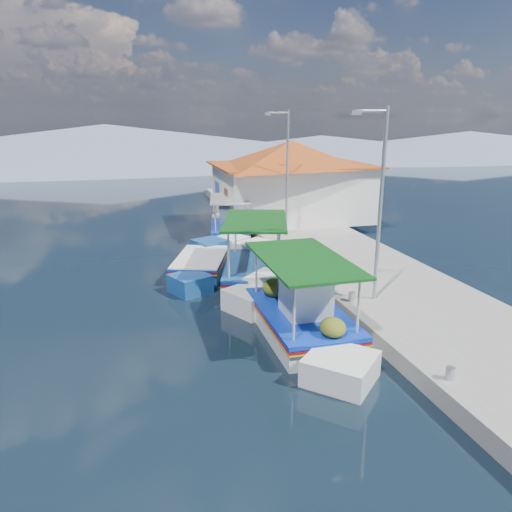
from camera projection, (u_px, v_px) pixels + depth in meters
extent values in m
plane|color=black|center=(253.00, 358.00, 12.93)|extent=(160.00, 160.00, 0.00)
cube|color=gray|center=(355.00, 267.00, 19.90)|extent=(5.00, 44.00, 0.50)
cylinder|color=#A5A8AD|center=(450.00, 373.00, 10.92)|extent=(0.20, 0.20, 0.30)
cylinder|color=#A5A8AD|center=(352.00, 296.00, 15.56)|extent=(0.20, 0.20, 0.30)
cylinder|color=#A5A8AD|center=(290.00, 249.00, 21.12)|extent=(0.20, 0.20, 0.30)
cylinder|color=#A5A8AD|center=(255.00, 221.00, 26.69)|extent=(0.20, 0.20, 0.30)
cube|color=white|center=(301.00, 327.00, 14.37)|extent=(2.21, 4.34, 0.95)
cube|color=white|center=(273.00, 290.00, 17.00)|extent=(2.24, 2.24, 1.05)
cube|color=white|center=(341.00, 373.00, 11.79)|extent=(2.18, 2.18, 0.90)
cube|color=#0E32B8|center=(301.00, 313.00, 14.25)|extent=(2.27, 4.47, 0.06)
cube|color=#A90E16|center=(301.00, 315.00, 14.27)|extent=(2.27, 4.47, 0.05)
cube|color=yellow|center=(301.00, 317.00, 14.29)|extent=(2.27, 4.47, 0.04)
cube|color=#0E32B8|center=(301.00, 311.00, 14.23)|extent=(2.29, 4.43, 0.05)
cube|color=brown|center=(301.00, 311.00, 14.23)|extent=(2.03, 4.25, 0.05)
cube|color=white|center=(306.00, 297.00, 13.80)|extent=(1.21, 1.30, 1.10)
cube|color=silver|center=(306.00, 278.00, 13.65)|extent=(1.32, 1.40, 0.06)
cylinder|color=beige|center=(256.00, 270.00, 15.48)|extent=(0.07, 0.07, 1.60)
cylinder|color=beige|center=(308.00, 265.00, 15.92)|extent=(0.07, 0.07, 1.60)
cylinder|color=beige|center=(294.00, 313.00, 12.10)|extent=(0.07, 0.07, 1.60)
cylinder|color=beige|center=(359.00, 306.00, 12.55)|extent=(0.07, 0.07, 1.60)
cube|color=#0E4814|center=(303.00, 259.00, 13.79)|extent=(2.32, 4.34, 0.07)
ellipsoid|color=#3E4713|center=(274.00, 288.00, 15.35)|extent=(0.76, 0.84, 0.57)
ellipsoid|color=#3E4713|center=(290.00, 282.00, 16.00)|extent=(0.64, 0.70, 0.48)
ellipsoid|color=#3E4713|center=(333.00, 328.00, 12.55)|extent=(0.68, 0.75, 0.51)
sphere|color=#CE3906|center=(326.00, 278.00, 14.83)|extent=(0.40, 0.40, 0.40)
cube|color=white|center=(255.00, 278.00, 18.59)|extent=(3.24, 4.48, 1.03)
cube|color=white|center=(222.00, 258.00, 20.76)|extent=(2.11, 2.11, 1.14)
cube|color=white|center=(296.00, 299.00, 16.45)|extent=(2.05, 2.05, 0.97)
cube|color=#0E32B8|center=(255.00, 266.00, 18.46)|extent=(3.33, 4.61, 0.06)
cube|color=#A90E16|center=(255.00, 268.00, 18.48)|extent=(3.33, 4.61, 0.05)
cube|color=yellow|center=(255.00, 270.00, 18.50)|extent=(3.33, 4.61, 0.04)
cube|color=navy|center=(255.00, 264.00, 18.44)|extent=(3.34, 4.58, 0.05)
cube|color=brown|center=(255.00, 265.00, 18.45)|extent=(3.05, 4.35, 0.05)
cylinder|color=beige|center=(214.00, 237.00, 19.15)|extent=(0.08, 0.08, 1.73)
cylinder|color=beige|center=(252.00, 232.00, 20.03)|extent=(0.08, 0.08, 1.73)
cylinder|color=beige|center=(260.00, 257.00, 16.39)|extent=(0.08, 0.08, 1.73)
cylinder|color=beige|center=(301.00, 250.00, 17.27)|extent=(0.08, 0.08, 1.73)
cube|color=#0E4814|center=(255.00, 221.00, 17.97)|extent=(3.34, 4.51, 0.08)
cube|color=navy|center=(201.00, 269.00, 19.83)|extent=(2.80, 3.78, 0.94)
cube|color=navy|center=(177.00, 253.00, 21.59)|extent=(1.71, 1.71, 1.04)
cube|color=navy|center=(229.00, 283.00, 18.10)|extent=(1.66, 1.66, 0.89)
cube|color=#0E32B8|center=(201.00, 258.00, 19.71)|extent=(2.88, 3.89, 0.06)
cube|color=#A90E16|center=(201.00, 260.00, 19.73)|extent=(2.88, 3.89, 0.05)
cube|color=yellow|center=(201.00, 262.00, 19.75)|extent=(2.88, 3.89, 0.04)
cube|color=white|center=(201.00, 257.00, 19.69)|extent=(2.89, 3.86, 0.05)
cube|color=brown|center=(201.00, 257.00, 19.70)|extent=(2.64, 3.67, 0.05)
cube|color=white|center=(230.00, 234.00, 25.79)|extent=(2.52, 3.91, 0.86)
cube|color=white|center=(214.00, 223.00, 27.86)|extent=(1.89, 1.89, 0.95)
cube|color=white|center=(249.00, 244.00, 23.76)|extent=(1.84, 1.84, 0.81)
cube|color=#0E32B8|center=(230.00, 226.00, 25.68)|extent=(2.60, 4.03, 0.05)
cube|color=#A90E16|center=(230.00, 228.00, 25.70)|extent=(2.60, 4.03, 0.05)
cube|color=yellow|center=(230.00, 229.00, 25.72)|extent=(2.60, 4.03, 0.04)
cube|color=#0E32B8|center=(230.00, 225.00, 25.67)|extent=(2.61, 4.00, 0.05)
cube|color=brown|center=(230.00, 226.00, 25.67)|extent=(2.36, 3.81, 0.05)
cube|color=white|center=(232.00, 217.00, 25.30)|extent=(1.24, 1.34, 0.99)
cube|color=silver|center=(232.00, 208.00, 25.16)|extent=(1.35, 1.45, 0.05)
cylinder|color=beige|center=(206.00, 209.00, 26.48)|extent=(0.06, 0.06, 1.44)
cylinder|color=beige|center=(232.00, 206.00, 27.11)|extent=(0.06, 0.06, 1.44)
cylinder|color=beige|center=(228.00, 219.00, 23.84)|extent=(0.06, 0.06, 1.44)
cylinder|color=beige|center=(255.00, 216.00, 24.47)|extent=(0.06, 0.06, 1.44)
cube|color=silver|center=(230.00, 199.00, 25.27)|extent=(2.62, 3.93, 0.06)
cube|color=white|center=(291.00, 192.00, 27.84)|extent=(8.00, 6.00, 3.00)
cube|color=#BD561A|center=(291.00, 165.00, 27.41)|extent=(8.64, 6.48, 0.10)
pyramid|color=#BD561A|center=(292.00, 153.00, 27.23)|extent=(10.49, 10.49, 1.40)
cube|color=brown|center=(226.00, 207.00, 26.06)|extent=(0.06, 1.00, 2.00)
cube|color=#0E32B8|center=(218.00, 189.00, 28.21)|extent=(0.06, 1.20, 0.90)
cylinder|color=#A5A8AD|center=(380.00, 207.00, 14.97)|extent=(0.12, 0.12, 6.00)
cylinder|color=#A5A8AD|center=(372.00, 111.00, 14.05)|extent=(1.00, 0.08, 0.08)
cube|color=#A5A8AD|center=(356.00, 113.00, 13.94)|extent=(0.30, 0.14, 0.14)
cylinder|color=#A5A8AD|center=(287.00, 175.00, 23.32)|extent=(0.12, 0.12, 6.00)
cylinder|color=#A5A8AD|center=(278.00, 113.00, 22.40)|extent=(1.00, 0.08, 0.08)
cube|color=#A5A8AD|center=(268.00, 114.00, 22.29)|extent=(0.30, 0.14, 0.14)
cone|color=slate|center=(106.00, 146.00, 62.96)|extent=(96.00, 96.00, 5.50)
cone|color=slate|center=(321.00, 149.00, 70.69)|extent=(76.80, 76.80, 3.80)
cone|color=slate|center=(468.00, 145.00, 76.87)|extent=(89.60, 89.60, 4.20)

